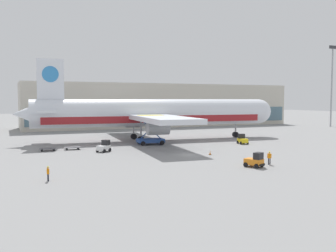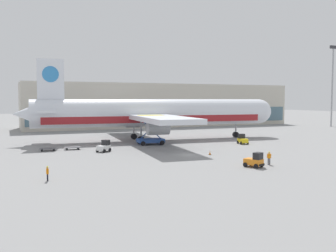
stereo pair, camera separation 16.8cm
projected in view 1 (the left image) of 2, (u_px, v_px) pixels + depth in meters
ground_plane at (187, 155)px, 60.60m from camera, size 400.00×400.00×0.00m
terminal_building at (161, 105)px, 127.13m from camera, size 90.00×18.20×14.00m
light_mast at (332, 81)px, 122.76m from camera, size 2.80×0.50×26.49m
airplane_main at (152, 114)px, 81.54m from camera, size 58.07×48.50×17.00m
scissor_lift_loader at (150, 134)px, 74.19m from camera, size 5.43×3.75×5.86m
baggage_tug_foreground at (255, 161)px, 49.48m from camera, size 2.40×2.80×2.00m
baggage_tug_mid at (104, 147)px, 64.11m from camera, size 2.78×2.67×2.00m
baggage_tug_far at (242, 140)px, 75.40m from camera, size 2.00×2.65×2.00m
baggage_dolly_lead at (48, 149)px, 65.12m from camera, size 3.76×1.80×0.48m
baggage_dolly_second at (73, 148)px, 66.71m from camera, size 3.76×1.80×0.48m
ground_crew_near at (48, 172)px, 40.97m from camera, size 0.24×0.57×1.66m
ground_crew_far at (269, 157)px, 51.28m from camera, size 0.48×0.39×1.85m
traffic_cone_near at (210, 153)px, 60.61m from camera, size 0.40×0.40×0.69m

